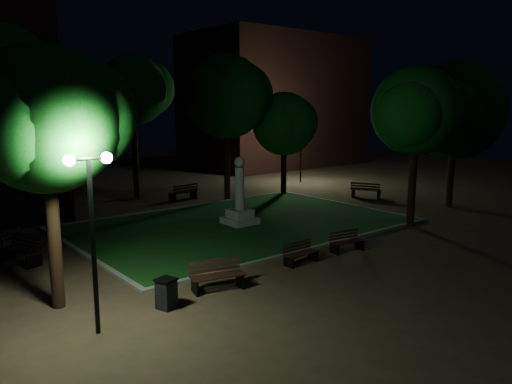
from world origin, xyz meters
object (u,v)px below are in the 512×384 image
at_px(bench_near_left, 300,254).
at_px(bench_far_side, 184,193).
at_px(monument, 240,206).
at_px(bench_right_side, 366,191).
at_px(bench_left_side, 22,251).
at_px(trash_bin, 166,293).
at_px(bench_near_right, 346,242).
at_px(bench_west_near, 217,276).
at_px(bicycle, 10,237).

distance_m(bench_near_left, bench_far_side, 13.55).
relative_size(monument, bench_right_side, 1.69).
distance_m(monument, bench_left_side, 9.68).
height_order(bench_left_side, trash_bin, bench_left_side).
relative_size(bench_left_side, bench_right_side, 0.99).
xyz_separation_m(bench_near_right, bench_left_side, (-10.26, 6.42, 0.08)).
distance_m(monument, bench_right_side, 10.34).
distance_m(monument, bench_near_right, 6.13).
bearing_deg(bench_near_right, trash_bin, -168.01).
bearing_deg(bench_west_near, trash_bin, -156.59).
relative_size(bench_near_right, trash_bin, 1.74).
xyz_separation_m(bench_near_right, bench_west_near, (-6.31, -0.21, 0.06)).
bearing_deg(bench_left_side, bench_west_near, 11.41).
bearing_deg(bench_far_side, bench_right_side, 137.51).
xyz_separation_m(bench_near_right, bench_right_side, (9.71, 6.76, 0.09)).
bearing_deg(bench_right_side, bench_near_left, 93.98).
bearing_deg(bench_west_near, bicycle, 128.14).
bearing_deg(bench_west_near, bench_near_right, 16.94).
relative_size(bench_near_left, bench_near_right, 0.94).
bearing_deg(trash_bin, bench_west_near, 8.36).
relative_size(bench_near_right, bench_right_side, 0.80).
distance_m(bench_near_left, trash_bin, 5.78).
relative_size(bench_near_left, bicycle, 0.79).
distance_m(bench_west_near, bicycle, 9.70).
bearing_deg(bench_left_side, monument, 68.57).
relative_size(bench_far_side, bicycle, 1.04).
relative_size(monument, bench_west_near, 1.79).
bearing_deg(bench_near_left, monument, 72.30).
height_order(bench_near_left, bench_right_side, bench_right_side).
distance_m(monument, bench_west_near, 8.50).
xyz_separation_m(bench_left_side, bicycle, (0.15, 2.30, 0.01)).
bearing_deg(bench_near_right, bench_west_near, -169.54).
height_order(bench_near_right, bicycle, bicycle).
xyz_separation_m(monument, trash_bin, (-7.63, -6.57, -0.51)).
relative_size(monument, bench_far_side, 1.70).
bearing_deg(bench_near_left, bench_near_right, -1.43).
height_order(bench_near_left, bench_near_right, bench_near_right).
relative_size(bench_near_left, bench_west_near, 0.80).
distance_m(monument, bench_near_left, 6.35).
bearing_deg(trash_bin, bicycle, 101.53).
bearing_deg(bicycle, bench_near_left, -105.48).
xyz_separation_m(bench_west_near, bench_right_side, (16.02, 6.97, 0.03)).
bearing_deg(bench_near_left, bench_west_near, -176.66).
distance_m(bench_right_side, bench_far_side, 11.15).
distance_m(monument, bicycle, 9.88).
height_order(bench_near_left, bench_left_side, bench_left_side).
xyz_separation_m(bench_west_near, bench_left_side, (-3.95, 6.62, 0.02)).
xyz_separation_m(bench_near_left, trash_bin, (-5.75, -0.53, 0.07)).
bearing_deg(bicycle, bench_west_near, -123.74).
bearing_deg(bench_near_right, bench_left_side, 156.55).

